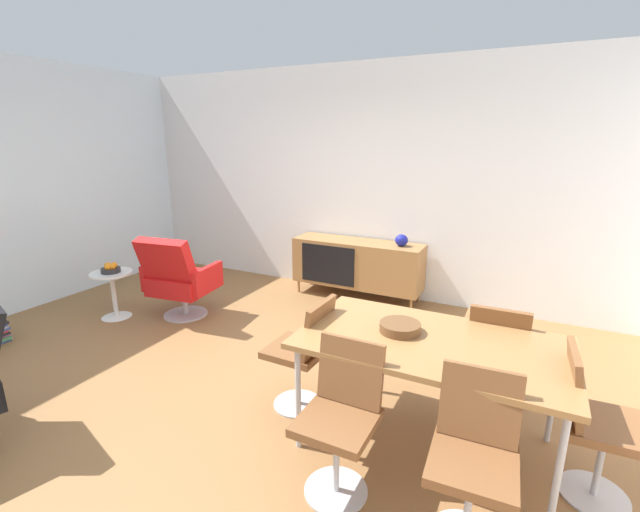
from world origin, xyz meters
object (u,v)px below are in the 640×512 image
(dining_chair_near_window, at_px, (304,349))
(fruit_bowl, at_px, (111,269))
(sideboard, at_px, (357,263))
(dining_chair_front_left, at_px, (341,413))
(dining_chair_front_right, at_px, (474,453))
(dining_chair_far_end, at_px, (594,420))
(dining_table, at_px, (431,346))
(wooden_bowl_on_table, at_px, (400,327))
(side_table_round, at_px, (113,289))
(lounge_chair_red, at_px, (178,277))
(dining_chair_back_right, at_px, (497,353))
(vase_cobalt, at_px, (402,240))

(dining_chair_near_window, distance_m, fruit_bowl, 2.74)
(sideboard, height_order, dining_chair_front_left, dining_chair_front_left)
(dining_chair_near_window, bearing_deg, dining_chair_front_right, -24.28)
(dining_chair_front_right, height_order, dining_chair_far_end, same)
(dining_table, bearing_deg, fruit_bowl, 171.71)
(wooden_bowl_on_table, bearing_deg, side_table_round, 171.69)
(dining_chair_near_window, distance_m, lounge_chair_red, 2.19)
(side_table_round, bearing_deg, dining_table, -8.29)
(dining_chair_back_right, bearing_deg, dining_chair_far_end, -46.25)
(wooden_bowl_on_table, xyz_separation_m, dining_chair_front_right, (0.55, -0.59, -0.30))
(vase_cobalt, distance_m, dining_chair_front_right, 3.13)
(sideboard, distance_m, wooden_bowl_on_table, 2.60)
(sideboard, xyz_separation_m, dining_chair_front_right, (1.76, -2.87, 0.03))
(dining_chair_back_right, distance_m, dining_chair_far_end, 0.78)
(dining_table, relative_size, dining_chair_near_window, 1.87)
(dining_table, bearing_deg, dining_chair_near_window, -179.91)
(dining_table, xyz_separation_m, dining_chair_front_right, (0.35, -0.56, -0.23))
(dining_chair_front_left, bearing_deg, wooden_bowl_on_table, 76.36)
(sideboard, distance_m, fruit_bowl, 2.81)
(sideboard, distance_m, dining_chair_front_left, 3.06)
(dining_chair_near_window, height_order, dining_chair_front_left, same)
(lounge_chair_red, xyz_separation_m, fruit_bowl, (-0.66, -0.32, 0.10))
(dining_chair_back_right, xyz_separation_m, lounge_chair_red, (-3.26, 0.28, -0.00))
(vase_cobalt, relative_size, dining_chair_front_left, 0.17)
(vase_cobalt, distance_m, lounge_chair_red, 2.54)
(dining_chair_back_right, bearing_deg, dining_table, -122.12)
(dining_chair_front_left, xyz_separation_m, side_table_round, (-3.22, 1.08, -0.15))
(vase_cobalt, bearing_deg, dining_chair_front_left, -79.82)
(dining_chair_front_left, bearing_deg, dining_chair_back_right, 57.92)
(vase_cobalt, xyz_separation_m, wooden_bowl_on_table, (0.66, -2.28, -0.02))
(dining_chair_near_window, bearing_deg, dining_chair_far_end, -0.06)
(dining_chair_far_end, distance_m, side_table_round, 4.50)
(lounge_chair_red, bearing_deg, dining_table, -16.09)
(sideboard, height_order, side_table_round, sideboard)
(dining_chair_back_right, bearing_deg, side_table_round, -179.44)
(side_table_round, distance_m, fruit_bowl, 0.24)
(dining_chair_front_right, bearing_deg, fruit_bowl, 164.60)
(dining_chair_near_window, height_order, dining_chair_back_right, same)
(sideboard, relative_size, side_table_round, 3.08)
(side_table_round, bearing_deg, dining_chair_far_end, -6.70)
(sideboard, bearing_deg, dining_chair_front_right, -58.51)
(vase_cobalt, xyz_separation_m, dining_table, (0.86, -2.31, -0.09))
(dining_table, height_order, wooden_bowl_on_table, wooden_bowl_on_table)
(dining_chair_near_window, bearing_deg, sideboard, 102.71)
(dining_chair_front_left, bearing_deg, fruit_bowl, 161.48)
(wooden_bowl_on_table, distance_m, dining_chair_back_right, 0.83)
(dining_table, bearing_deg, dining_chair_front_left, -122.03)
(sideboard, height_order, fruit_bowl, sideboard)
(fruit_bowl, bearing_deg, side_table_round, 174.52)
(wooden_bowl_on_table, relative_size, side_table_round, 0.50)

